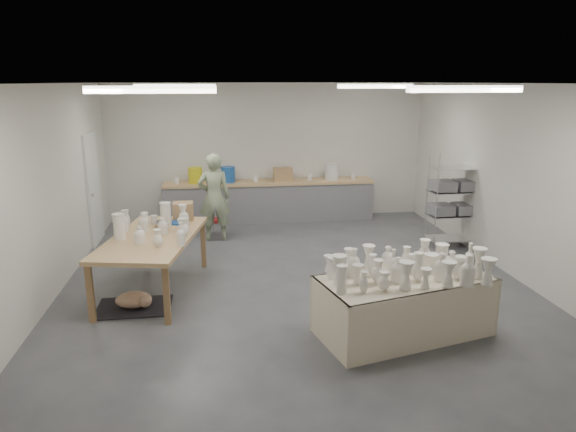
{
  "coord_description": "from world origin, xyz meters",
  "views": [
    {
      "loc": [
        -1.12,
        -7.37,
        3.03
      ],
      "look_at": [
        -0.09,
        0.07,
        1.05
      ],
      "focal_mm": 32.0,
      "sensor_mm": 36.0,
      "label": 1
    }
  ],
  "objects": [
    {
      "name": "room",
      "position": [
        -0.11,
        0.08,
        2.06
      ],
      "size": [
        8.0,
        8.02,
        3.0
      ],
      "color": "#424449",
      "rests_on": "ground"
    },
    {
      "name": "back_counter",
      "position": [
        -0.01,
        3.68,
        0.49
      ],
      "size": [
        4.6,
        0.6,
        1.24
      ],
      "color": "tan",
      "rests_on": "ground"
    },
    {
      "name": "wire_shelf",
      "position": [
        3.2,
        1.4,
        0.92
      ],
      "size": [
        0.88,
        0.48,
        1.8
      ],
      "color": "silver",
      "rests_on": "ground"
    },
    {
      "name": "drying_table",
      "position": [
        1.09,
        -1.83,
        0.43
      ],
      "size": [
        2.26,
        1.48,
        1.1
      ],
      "rotation": [
        0.0,
        0.0,
        0.24
      ],
      "color": "olive",
      "rests_on": "ground"
    },
    {
      "name": "work_table",
      "position": [
        -2.04,
        0.08,
        0.86
      ],
      "size": [
        1.55,
        2.44,
        1.22
      ],
      "rotation": [
        0.0,
        0.0,
        -0.2
      ],
      "color": "tan",
      "rests_on": "ground"
    },
    {
      "name": "rug",
      "position": [
        -2.33,
        -0.62,
        0.01
      ],
      "size": [
        1.0,
        0.7,
        0.02
      ],
      "primitive_type": "cube",
      "color": "black",
      "rests_on": "ground"
    },
    {
      "name": "cat",
      "position": [
        -2.3,
        -0.64,
        0.13
      ],
      "size": [
        0.58,
        0.5,
        0.21
      ],
      "rotation": [
        0.0,
        0.0,
        0.37
      ],
      "color": "white",
      "rests_on": "rug"
    },
    {
      "name": "potter",
      "position": [
        -1.2,
        2.41,
        0.86
      ],
      "size": [
        0.63,
        0.42,
        1.71
      ],
      "primitive_type": "imported",
      "rotation": [
        0.0,
        0.0,
        3.16
      ],
      "color": "#95A681",
      "rests_on": "ground"
    },
    {
      "name": "red_stool",
      "position": [
        -1.2,
        2.68,
        0.3
      ],
      "size": [
        0.43,
        0.43,
        0.34
      ],
      "rotation": [
        0.0,
        0.0,
        -0.22
      ],
      "color": "red",
      "rests_on": "ground"
    }
  ]
}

